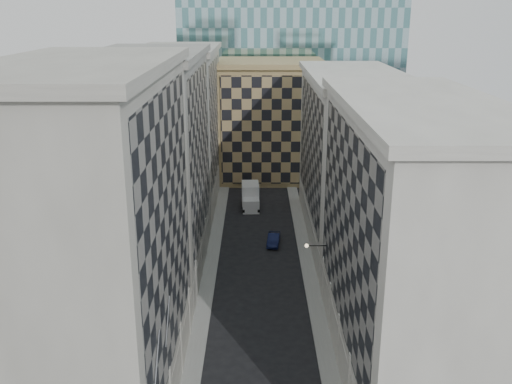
{
  "coord_description": "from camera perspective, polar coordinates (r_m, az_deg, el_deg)",
  "views": [
    {
      "loc": [
        -0.41,
        -23.33,
        26.59
      ],
      "look_at": [
        -0.37,
        15.01,
        14.2
      ],
      "focal_mm": 40.0,
      "sensor_mm": 36.0,
      "label": 1
    }
  ],
  "objects": [
    {
      "name": "sidewalk_west",
      "position": [
        59.75,
        -4.75,
        -8.49
      ],
      "size": [
        1.5,
        100.0,
        0.15
      ],
      "primitive_type": "cube",
      "color": "gray",
      "rests_on": "ground"
    },
    {
      "name": "sidewalk_east",
      "position": [
        59.82,
        5.44,
        -8.48
      ],
      "size": [
        1.5,
        100.0,
        0.15
      ],
      "primitive_type": "cube",
      "color": "gray",
      "rests_on": "ground"
    },
    {
      "name": "bldg_left_a",
      "position": [
        38.81,
        -15.77,
        -5.16
      ],
      "size": [
        10.8,
        22.8,
        23.7
      ],
      "color": "#9C988D",
      "rests_on": "ground"
    },
    {
      "name": "bldg_left_b",
      "position": [
        59.29,
        -10.24,
        2.71
      ],
      "size": [
        10.8,
        22.8,
        22.7
      ],
      "color": "gray",
      "rests_on": "ground"
    },
    {
      "name": "bldg_left_c",
      "position": [
        80.58,
        -7.57,
        6.48
      ],
      "size": [
        10.8,
        22.8,
        21.7
      ],
      "color": "#9C988D",
      "rests_on": "ground"
    },
    {
      "name": "bldg_right_a",
      "position": [
        43.14,
        15.17,
        -4.9
      ],
      "size": [
        10.8,
        26.8,
        20.7
      ],
      "color": "#BAB6AB",
      "rests_on": "ground"
    },
    {
      "name": "bldg_right_b",
      "position": [
        68.38,
        9.48,
        3.5
      ],
      "size": [
        10.8,
        28.8,
        19.7
      ],
      "color": "#BAB6AB",
      "rests_on": "ground"
    },
    {
      "name": "tan_block",
      "position": [
        92.85,
        1.44,
        7.26
      ],
      "size": [
        16.8,
        14.8,
        18.8
      ],
      "color": "#9F8B54",
      "rests_on": "ground"
    },
    {
      "name": "church_tower",
      "position": [
        105.33,
        0.17,
        18.11
      ],
      "size": [
        7.2,
        7.2,
        51.5
      ],
      "color": "#292520",
      "rests_on": "ground"
    },
    {
      "name": "flagpoles_left",
      "position": [
        35.15,
        -9.32,
        -14.27
      ],
      "size": [
        0.1,
        6.33,
        2.33
      ],
      "color": "gray",
      "rests_on": "ground"
    },
    {
      "name": "bracket_lamp",
      "position": [
        51.75,
        5.28,
        -5.37
      ],
      "size": [
        1.98,
        0.36,
        0.36
      ],
      "color": "black",
      "rests_on": "ground"
    },
    {
      "name": "box_truck",
      "position": [
        79.64,
        -0.56,
        -0.54
      ],
      "size": [
        2.58,
        5.89,
        3.18
      ],
      "rotation": [
        0.0,
        0.0,
        0.04
      ],
      "color": "silver",
      "rests_on": "ground"
    },
    {
      "name": "dark_car",
      "position": [
        67.36,
        1.77,
        -4.75
      ],
      "size": [
        1.79,
        4.04,
        1.29
      ],
      "primitive_type": "imported",
      "rotation": [
        0.0,
        0.0,
        -0.11
      ],
      "color": "#0F163A",
      "rests_on": "ground"
    }
  ]
}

